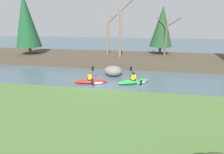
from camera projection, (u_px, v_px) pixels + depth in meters
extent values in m
plane|color=#425660|center=(101.00, 90.00, 12.94)|extent=(90.00, 90.00, 0.00)
cube|color=#476B33|center=(69.00, 132.00, 7.28)|extent=(44.00, 7.70, 0.89)
cube|color=#473D2D|center=(119.00, 59.00, 22.41)|extent=(44.00, 8.48, 0.64)
cylinder|color=brown|center=(30.00, 50.00, 23.68)|extent=(0.36, 0.36, 0.97)
cone|color=#194C28|center=(26.00, 20.00, 22.51)|extent=(3.17, 3.17, 6.79)
cylinder|color=brown|center=(160.00, 50.00, 23.74)|extent=(0.36, 0.36, 1.01)
cone|color=#1E4723|center=(162.00, 26.00, 22.80)|extent=(2.93, 2.93, 5.20)
cylinder|color=#7A664C|center=(107.00, 38.00, 23.55)|extent=(0.28, 0.28, 4.09)
cylinder|color=#7A664C|center=(103.00, 19.00, 23.45)|extent=(1.53, 1.31, 1.38)
cylinder|color=#7A664C|center=(112.00, 19.00, 22.10)|extent=(1.60, 1.37, 1.22)
cylinder|color=#7A664C|center=(111.00, 18.00, 23.47)|extent=(0.72, 1.72, 1.53)
cylinder|color=#7A664C|center=(120.00, 34.00, 20.91)|extent=(0.28, 0.28, 5.48)
cylinder|color=#7A664C|center=(114.00, 4.00, 20.76)|extent=(2.01, 1.71, 1.82)
cylinder|color=#7A664C|center=(129.00, 3.00, 18.95)|extent=(2.11, 1.80, 1.60)
cylinder|color=#7A664C|center=(125.00, 3.00, 20.79)|extent=(0.92, 2.27, 2.02)
cylinder|color=brown|center=(165.00, 41.00, 22.08)|extent=(0.28, 0.28, 3.74)
cylinder|color=brown|center=(161.00, 22.00, 22.00)|extent=(1.41, 1.21, 1.27)
cylinder|color=brown|center=(174.00, 22.00, 20.76)|extent=(1.48, 1.27, 1.12)
cylinder|color=brown|center=(169.00, 21.00, 22.02)|extent=(0.67, 1.59, 1.41)
ellipsoid|color=green|center=(133.00, 82.00, 14.22)|extent=(2.66, 1.81, 0.34)
cone|color=green|center=(147.00, 80.00, 14.59)|extent=(0.40, 0.34, 0.20)
cylinder|color=black|center=(133.00, 80.00, 14.16)|extent=(0.65, 0.65, 0.08)
cylinder|color=yellow|center=(133.00, 77.00, 14.09)|extent=(0.41, 0.41, 0.42)
sphere|color=black|center=(133.00, 73.00, 13.99)|extent=(0.31, 0.31, 0.23)
cylinder|color=yellow|center=(133.00, 75.00, 14.31)|extent=(0.19, 0.24, 0.35)
cylinder|color=yellow|center=(136.00, 77.00, 13.87)|extent=(0.19, 0.24, 0.35)
cylinder|color=black|center=(136.00, 75.00, 14.12)|extent=(0.94, 1.70, 0.65)
cube|color=black|center=(131.00, 69.00, 14.88)|extent=(0.25, 0.23, 0.41)
cube|color=black|center=(141.00, 83.00, 13.35)|extent=(0.25, 0.23, 0.41)
ellipsoid|color=white|center=(139.00, 82.00, 14.41)|extent=(1.30, 1.14, 0.18)
ellipsoid|color=red|center=(91.00, 81.00, 14.28)|extent=(2.76, 1.27, 0.34)
cone|color=red|center=(106.00, 81.00, 14.38)|extent=(0.39, 0.28, 0.20)
cylinder|color=black|center=(90.00, 80.00, 14.23)|extent=(0.59, 0.59, 0.08)
cylinder|color=yellow|center=(90.00, 77.00, 14.16)|extent=(0.37, 0.37, 0.42)
sphere|color=red|center=(90.00, 73.00, 14.06)|extent=(0.28, 0.28, 0.23)
cylinder|color=yellow|center=(91.00, 75.00, 14.37)|extent=(0.14, 0.24, 0.35)
cylinder|color=yellow|center=(91.00, 77.00, 13.91)|extent=(0.14, 0.24, 0.35)
cylinder|color=black|center=(93.00, 75.00, 14.14)|extent=(0.52, 1.86, 0.65)
cube|color=black|center=(93.00, 68.00, 14.95)|extent=(0.23, 0.20, 0.41)
cube|color=black|center=(93.00, 83.00, 13.33)|extent=(0.23, 0.20, 0.41)
ellipsoid|color=white|center=(97.00, 82.00, 14.35)|extent=(1.24, 0.96, 0.18)
ellipsoid|color=slate|center=(113.00, 71.00, 16.15)|extent=(1.70, 1.33, 0.96)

